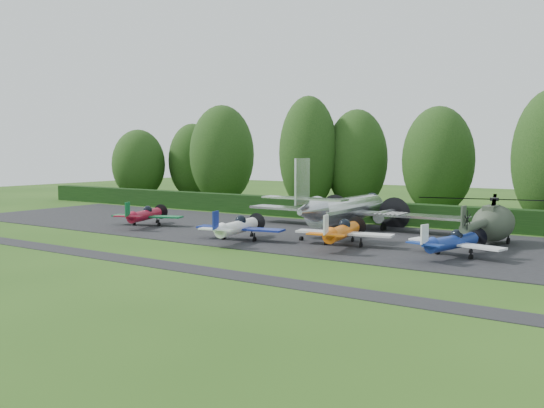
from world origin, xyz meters
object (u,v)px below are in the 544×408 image
Objects in this scene: light_plane_orange at (342,232)px; light_plane_blue at (452,242)px; transport_plane at (345,209)px; light_plane_white at (237,227)px; light_plane_red at (145,215)px; helicopter at (493,220)px.

light_plane_orange reaches higher than light_plane_blue.
transport_plane is at bearing 126.35° from light_plane_orange.
transport_plane is 14.50m from light_plane_blue.
transport_plane reaches higher than light_plane_orange.
light_plane_red is at bearing -179.56° from light_plane_white.
light_plane_blue is at bearing -32.71° from transport_plane.
light_plane_red is at bearing -170.90° from light_plane_orange.
light_plane_white is at bearing 8.78° from light_plane_red.
light_plane_orange is at bearing -62.22° from transport_plane.
light_plane_blue is (7.84, 0.24, -0.10)m from light_plane_orange.
transport_plane is 9.35m from light_plane_orange.
light_plane_orange is at bearing 168.68° from light_plane_blue.
transport_plane is at bearing 173.59° from helicopter.
light_plane_orange is 11.26m from helicopter.
light_plane_orange reaches higher than light_plane_white.
light_plane_red is 0.55× the size of helicopter.
light_plane_white is (12.41, -2.39, 0.06)m from light_plane_red.
transport_plane is 2.74× the size of light_plane_orange.
light_plane_white is 18.90m from helicopter.
light_plane_white is 0.59× the size of helicopter.
transport_plane reaches higher than light_plane_red.
transport_plane is 2.77× the size of light_plane_white.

